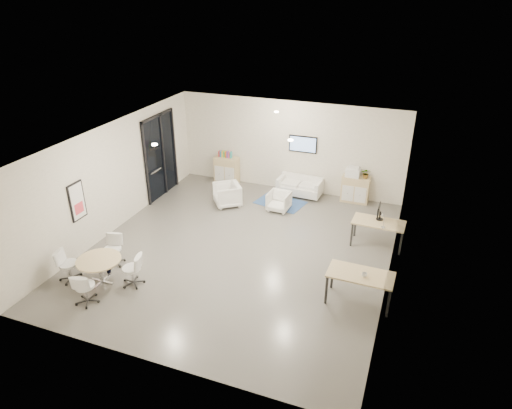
{
  "coord_description": "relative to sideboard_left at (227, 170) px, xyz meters",
  "views": [
    {
      "loc": [
        4.26,
        -10.06,
        6.74
      ],
      "look_at": [
        0.31,
        0.4,
        1.28
      ],
      "focal_mm": 32.0,
      "sensor_mm": 36.0,
      "label": 1
    }
  ],
  "objects": [
    {
      "name": "artwork",
      "position": [
        -1.68,
        -5.85,
        1.06
      ],
      "size": [
        0.05,
        0.54,
        1.04
      ],
      "color": "black",
      "rests_on": "room_shell"
    },
    {
      "name": "sideboard_right",
      "position": [
        4.73,
        0.01,
        -0.04
      ],
      "size": [
        0.91,
        0.44,
        0.91
      ],
      "color": "tan",
      "rests_on": "room_shell"
    },
    {
      "name": "room_shell",
      "position": [
        2.29,
        -4.25,
        1.11
      ],
      "size": [
        9.6,
        10.6,
        4.8
      ],
      "color": "#5D5A55",
      "rests_on": "ground"
    },
    {
      "name": "ceiling_spots",
      "position": [
        2.09,
        -3.41,
        2.69
      ],
      "size": [
        3.14,
        4.14,
        0.03
      ],
      "color": "#FFEAC6",
      "rests_on": "room_shell"
    },
    {
      "name": "desk_front",
      "position": [
        5.74,
        -5.42,
        0.21
      ],
      "size": [
        1.51,
        0.78,
        0.78
      ],
      "rotation": [
        0.0,
        0.0,
        -0.02
      ],
      "color": "tan",
      "rests_on": "room_shell"
    },
    {
      "name": "printer",
      "position": [
        4.61,
        0.01,
        0.57
      ],
      "size": [
        0.49,
        0.42,
        0.33
      ],
      "rotation": [
        0.0,
        0.0,
        -0.07
      ],
      "color": "white",
      "rests_on": "sideboard_right"
    },
    {
      "name": "plant_cabinet",
      "position": [
        5.03,
        0.01,
        0.55
      ],
      "size": [
        0.3,
        0.34,
        0.26
      ],
      "primitive_type": "imported",
      "rotation": [
        0.0,
        0.0,
        0.0
      ],
      "color": "#3F7F3F",
      "rests_on": "sideboard_right"
    },
    {
      "name": "meeting_chairs",
      "position": [
        -0.36,
        -6.88,
        -0.08
      ],
      "size": [
        2.27,
        2.27,
        0.82
      ],
      "color": "white",
      "rests_on": "room_shell"
    },
    {
      "name": "sideboard_left",
      "position": [
        0.0,
        0.0,
        0.0
      ],
      "size": [
        0.87,
        0.45,
        0.98
      ],
      "color": "tan",
      "rests_on": "room_shell"
    },
    {
      "name": "plant_floor",
      "position": [
        -0.43,
        -6.48,
        -0.42
      ],
      "size": [
        0.28,
        0.36,
        0.14
      ],
      "primitive_type": "imported",
      "rotation": [
        0.0,
        0.0,
        0.41
      ],
      "color": "#3F7F3F",
      "rests_on": "room_shell"
    },
    {
      "name": "loveseat",
      "position": [
        2.85,
        -0.13,
        -0.18
      ],
      "size": [
        1.54,
        0.84,
        0.56
      ],
      "rotation": [
        0.0,
        0.0,
        -0.06
      ],
      "color": "white",
      "rests_on": "room_shell"
    },
    {
      "name": "wall_tv",
      "position": [
        2.79,
        0.22,
        1.26
      ],
      "size": [
        0.98,
        0.06,
        0.58
      ],
      "color": "black",
      "rests_on": "room_shell"
    },
    {
      "name": "cup",
      "position": [
        5.83,
        -5.49,
        0.35
      ],
      "size": [
        0.13,
        0.11,
        0.12
      ],
      "primitive_type": "imported",
      "rotation": [
        0.0,
        0.0,
        -0.11
      ],
      "color": "white",
      "rests_on": "desk_front"
    },
    {
      "name": "armchair_right",
      "position": [
        2.53,
        -1.52,
        -0.14
      ],
      "size": [
        0.71,
        0.67,
        0.7
      ],
      "primitive_type": "imported",
      "rotation": [
        0.0,
        0.0,
        -0.05
      ],
      "color": "white",
      "rests_on": "room_shell"
    },
    {
      "name": "books",
      "position": [
        -0.04,
        0.0,
        0.6
      ],
      "size": [
        0.5,
        0.14,
        0.22
      ],
      "color": "red",
      "rests_on": "sideboard_left"
    },
    {
      "name": "armchair_left",
      "position": [
        0.8,
        -1.77,
        -0.07
      ],
      "size": [
        1.1,
        1.11,
        0.84
      ],
      "primitive_type": "imported",
      "rotation": [
        0.0,
        0.0,
        -0.91
      ],
      "color": "white",
      "rests_on": "room_shell"
    },
    {
      "name": "glass_door",
      "position": [
        -1.66,
        -1.74,
        1.01
      ],
      "size": [
        0.09,
        1.9,
        2.85
      ],
      "color": "black",
      "rests_on": "room_shell"
    },
    {
      "name": "desk_rear",
      "position": [
        5.81,
        -2.65,
        0.18
      ],
      "size": [
        1.45,
        0.77,
        0.74
      ],
      "rotation": [
        0.0,
        0.0,
        -0.04
      ],
      "color": "tan",
      "rests_on": "room_shell"
    },
    {
      "name": "round_table",
      "position": [
        -0.36,
        -6.88,
        0.08
      ],
      "size": [
        1.08,
        1.08,
        0.66
      ],
      "color": "tan",
      "rests_on": "room_shell"
    },
    {
      "name": "monitor",
      "position": [
        5.77,
        -2.5,
        0.49
      ],
      "size": [
        0.2,
        0.5,
        0.44
      ],
      "color": "black",
      "rests_on": "desk_rear"
    },
    {
      "name": "blue_rug",
      "position": [
        2.41,
        -0.98,
        -0.48
      ],
      "size": [
        1.76,
        1.35,
        0.01
      ],
      "primitive_type": "cube",
      "rotation": [
        0.0,
        0.0,
        -0.21
      ],
      "color": "#2A4E82",
      "rests_on": "room_shell"
    }
  ]
}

